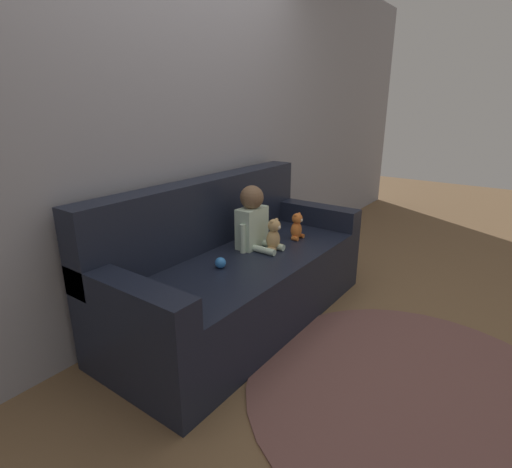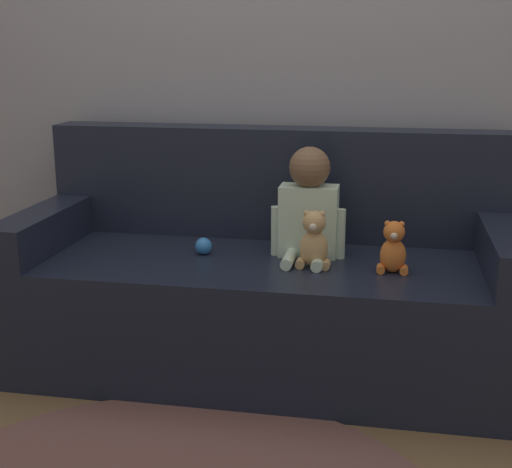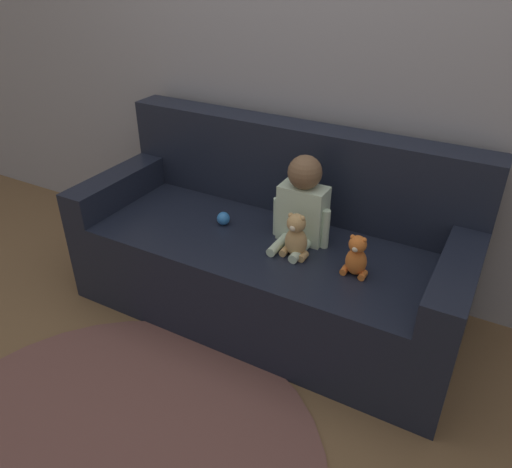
{
  "view_description": "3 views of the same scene",
  "coord_description": "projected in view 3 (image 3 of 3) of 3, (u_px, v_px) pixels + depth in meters",
  "views": [
    {
      "loc": [
        -1.93,
        -1.5,
        1.43
      ],
      "look_at": [
        0.12,
        -0.02,
        0.59
      ],
      "focal_mm": 28.0,
      "sensor_mm": 36.0,
      "label": 1
    },
    {
      "loc": [
        0.47,
        -2.65,
        1.28
      ],
      "look_at": [
        -0.01,
        -0.14,
        0.6
      ],
      "focal_mm": 50.0,
      "sensor_mm": 36.0,
      "label": 2
    },
    {
      "loc": [
        0.99,
        -1.89,
        1.74
      ],
      "look_at": [
        0.01,
        -0.13,
        0.54
      ],
      "focal_mm": 35.0,
      "sensor_mm": 36.0,
      "label": 3
    }
  ],
  "objects": [
    {
      "name": "plush_toy_side",
      "position": [
        356.0,
        257.0,
        2.14
      ],
      "size": [
        0.11,
        0.09,
        0.19
      ],
      "color": "orange",
      "rests_on": "couch"
    },
    {
      "name": "toy_ball",
      "position": [
        223.0,
        218.0,
        2.55
      ],
      "size": [
        0.07,
        0.07,
        0.07
      ],
      "color": "#337FDB",
      "rests_on": "couch"
    },
    {
      "name": "wall_back",
      "position": [
        317.0,
        43.0,
        2.43
      ],
      "size": [
        8.0,
        0.05,
        2.6
      ],
      "color": "#93939E",
      "rests_on": "ground_plane"
    },
    {
      "name": "teddy_bear_brown",
      "position": [
        296.0,
        237.0,
        2.26
      ],
      "size": [
        0.13,
        0.1,
        0.22
      ],
      "color": "tan",
      "rests_on": "couch"
    },
    {
      "name": "couch",
      "position": [
        272.0,
        253.0,
        2.59
      ],
      "size": [
        1.96,
        0.83,
        0.94
      ],
      "color": "black",
      "rests_on": "ground_plane"
    },
    {
      "name": "ground_plane",
      "position": [
        266.0,
        308.0,
        2.72
      ],
      "size": [
        12.0,
        12.0,
        0.0
      ],
      "primitive_type": "plane",
      "color": "brown"
    },
    {
      "name": "person_baby",
      "position": [
        303.0,
        203.0,
        2.34
      ],
      "size": [
        0.29,
        0.3,
        0.43
      ],
      "color": "silver",
      "rests_on": "couch"
    }
  ]
}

